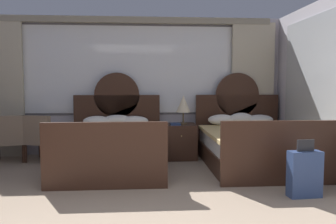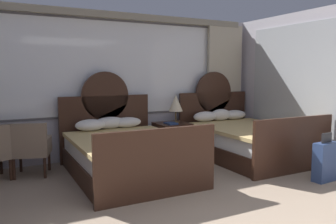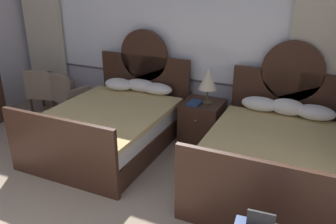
{
  "view_description": "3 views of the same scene",
  "coord_description": "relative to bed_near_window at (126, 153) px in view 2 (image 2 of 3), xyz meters",
  "views": [
    {
      "loc": [
        0.25,
        -2.51,
        1.4
      ],
      "look_at": [
        0.64,
        2.8,
        0.96
      ],
      "focal_mm": 37.01,
      "sensor_mm": 36.0,
      "label": 1
    },
    {
      "loc": [
        -2.02,
        -1.68,
        1.58
      ],
      "look_at": [
        0.39,
        2.99,
        0.97
      ],
      "focal_mm": 36.03,
      "sensor_mm": 36.0,
      "label": 2
    },
    {
      "loc": [
        2.5,
        -0.78,
        2.47
      ],
      "look_at": [
        0.82,
        2.85,
        0.84
      ],
      "focal_mm": 36.93,
      "sensor_mm": 36.0,
      "label": 3
    }
  ],
  "objects": [
    {
      "name": "wall_back_window",
      "position": [
        0.25,
        1.21,
        1.08
      ],
      "size": [
        6.01,
        0.22,
        2.7
      ],
      "color": "silver",
      "rests_on": "ground_plane"
    },
    {
      "name": "bed_near_window",
      "position": [
        0.0,
        0.0,
        0.0
      ],
      "size": [
        1.65,
        2.26,
        1.61
      ],
      "color": "#382116",
      "rests_on": "ground_plane"
    },
    {
      "name": "bed_near_mirror",
      "position": [
        2.37,
        -0.0,
        0.0
      ],
      "size": [
        1.65,
        2.26,
        1.61
      ],
      "color": "#382116",
      "rests_on": "ground_plane"
    },
    {
      "name": "nightstand_between_beds",
      "position": [
        1.18,
        0.69,
        -0.03
      ],
      "size": [
        0.59,
        0.62,
        0.65
      ],
      "color": "#382116",
      "rests_on": "ground_plane"
    },
    {
      "name": "table_lamp_on_nightstand",
      "position": [
        1.25,
        0.67,
        0.67
      ],
      "size": [
        0.27,
        0.27,
        0.54
      ],
      "color": "brown",
      "rests_on": "nightstand_between_beds"
    },
    {
      "name": "book_on_nightstand",
      "position": [
        1.09,
        0.57,
        0.31
      ],
      "size": [
        0.18,
        0.26,
        0.03
      ],
      "color": "navy",
      "rests_on": "nightstand_between_beds"
    },
    {
      "name": "armchair_by_window_left",
      "position": [
        -1.32,
        0.59,
        0.11
      ],
      "size": [
        0.67,
        0.67,
        0.84
      ],
      "color": "#84705B",
      "rests_on": "ground_plane"
    },
    {
      "name": "suitcase_on_floor",
      "position": [
        2.49,
        -1.65,
        -0.06
      ],
      "size": [
        0.41,
        0.2,
        0.72
      ],
      "color": "navy",
      "rests_on": "ground_plane"
    }
  ]
}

